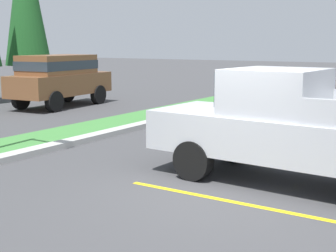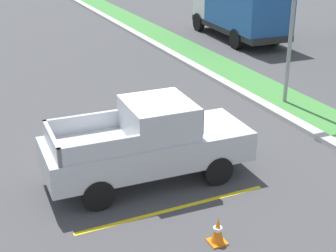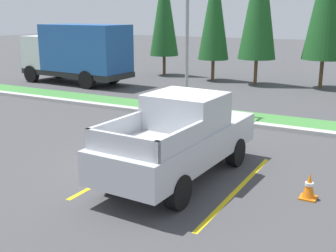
% 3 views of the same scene
% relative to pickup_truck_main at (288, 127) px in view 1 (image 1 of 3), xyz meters
% --- Properties ---
extents(ground_plane, '(120.00, 120.00, 0.00)m').
position_rel_pickup_truck_main_xyz_m(ground_plane, '(-0.93, 0.71, -1.04)').
color(ground_plane, '#424244').
extents(parking_line_near, '(0.12, 4.80, 0.01)m').
position_rel_pickup_truck_main_xyz_m(parking_line_near, '(-1.55, -0.05, -1.04)').
color(parking_line_near, yellow).
rests_on(parking_line_near, ground).
extents(parking_line_far, '(0.12, 4.80, 0.01)m').
position_rel_pickup_truck_main_xyz_m(parking_line_far, '(1.55, -0.05, -1.04)').
color(parking_line_far, yellow).
rests_on(parking_line_far, ground).
extents(curb_strip, '(56.00, 0.40, 0.15)m').
position_rel_pickup_truck_main_xyz_m(curb_strip, '(-0.93, 5.71, -0.97)').
color(curb_strip, '#B2B2AD').
rests_on(curb_strip, ground).
extents(grass_median, '(56.00, 1.80, 0.06)m').
position_rel_pickup_truck_main_xyz_m(grass_median, '(-0.93, 6.81, -1.01)').
color(grass_median, '#42843D').
rests_on(grass_median, ground).
extents(pickup_truck_main, '(2.15, 5.31, 2.10)m').
position_rel_pickup_truck_main_xyz_m(pickup_truck_main, '(0.00, 0.00, 0.00)').
color(pickup_truck_main, black).
rests_on(pickup_truck_main, ground).
extents(suv_distant, '(4.75, 2.28, 2.10)m').
position_rel_pickup_truck_main_xyz_m(suv_distant, '(5.50, 11.42, 0.20)').
color(suv_distant, black).
rests_on(suv_distant, ground).
extents(traffic_cone, '(0.36, 0.36, 0.60)m').
position_rel_pickup_truck_main_xyz_m(traffic_cone, '(3.10, 0.20, -0.75)').
color(traffic_cone, orange).
rests_on(traffic_cone, ground).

